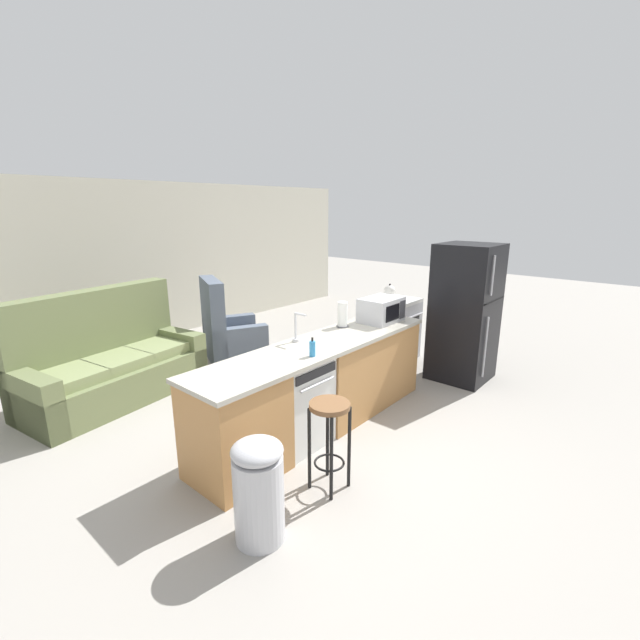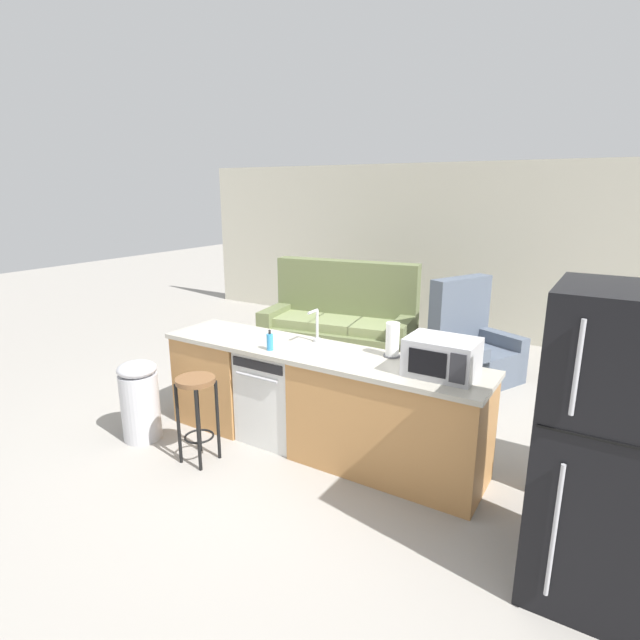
{
  "view_description": "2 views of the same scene",
  "coord_description": "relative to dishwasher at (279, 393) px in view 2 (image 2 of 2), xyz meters",
  "views": [
    {
      "loc": [
        -2.89,
        -2.6,
        2.2
      ],
      "look_at": [
        0.23,
        0.08,
        1.1
      ],
      "focal_mm": 24.0,
      "sensor_mm": 36.0,
      "label": 1
    },
    {
      "loc": [
        2.28,
        -3.38,
        2.22
      ],
      "look_at": [
        0.01,
        0.28,
        1.08
      ],
      "focal_mm": 28.0,
      "sensor_mm": 36.0,
      "label": 2
    }
  ],
  "objects": [
    {
      "name": "ground_plane",
      "position": [
        0.25,
        0.0,
        -0.42
      ],
      "size": [
        24.0,
        24.0,
        0.0
      ],
      "primitive_type": "plane",
      "color": "gray"
    },
    {
      "name": "wall_back",
      "position": [
        0.55,
        4.2,
        0.88
      ],
      "size": [
        10.0,
        0.06,
        2.6
      ],
      "color": "beige",
      "rests_on": "ground_plane"
    },
    {
      "name": "kitchen_counter",
      "position": [
        0.49,
        0.0,
        -0.0
      ],
      "size": [
        2.94,
        0.66,
        0.9
      ],
      "color": "#B77F47",
      "rests_on": "ground_plane"
    },
    {
      "name": "dishwasher",
      "position": [
        0.0,
        0.0,
        0.0
      ],
      "size": [
        0.58,
        0.61,
        0.84
      ],
      "color": "silver",
      "rests_on": "ground_plane"
    },
    {
      "name": "stove_range",
      "position": [
        2.6,
        0.55,
        0.03
      ],
      "size": [
        0.76,
        0.68,
        0.9
      ],
      "color": "#B7B7BC",
      "rests_on": "ground_plane"
    },
    {
      "name": "refrigerator",
      "position": [
        2.6,
        -0.55,
        0.46
      ],
      "size": [
        0.72,
        0.73,
        1.76
      ],
      "color": "black",
      "rests_on": "ground_plane"
    },
    {
      "name": "microwave",
      "position": [
        1.48,
        -0.0,
        0.62
      ],
      "size": [
        0.5,
        0.37,
        0.28
      ],
      "color": "#B7B7BC",
      "rests_on": "kitchen_counter"
    },
    {
      "name": "sink_faucet",
      "position": [
        0.28,
        0.2,
        0.61
      ],
      "size": [
        0.07,
        0.17,
        0.3
      ],
      "color": "silver",
      "rests_on": "kitchen_counter"
    },
    {
      "name": "paper_towel_roll",
      "position": [
        1.01,
        0.2,
        0.62
      ],
      "size": [
        0.14,
        0.14,
        0.28
      ],
      "color": "#4C4C51",
      "rests_on": "kitchen_counter"
    },
    {
      "name": "soap_bottle",
      "position": [
        0.06,
        -0.19,
        0.55
      ],
      "size": [
        0.06,
        0.06,
        0.18
      ],
      "color": "#338CCC",
      "rests_on": "kitchen_counter"
    },
    {
      "name": "bar_stool",
      "position": [
        -0.31,
        -0.7,
        0.11
      ],
      "size": [
        0.32,
        0.32,
        0.74
      ],
      "color": "brown",
      "rests_on": "ground_plane"
    },
    {
      "name": "trash_bin",
      "position": [
        -1.04,
        -0.69,
        -0.04
      ],
      "size": [
        0.35,
        0.35,
        0.74
      ],
      "color": "#B7B7BC",
      "rests_on": "ground_plane"
    },
    {
      "name": "couch",
      "position": [
        -0.68,
        2.35,
        -0.03
      ],
      "size": [
        2.12,
        1.2,
        1.27
      ],
      "color": "#667047",
      "rests_on": "ground_plane"
    },
    {
      "name": "armchair",
      "position": [
        1.07,
        2.39,
        -0.07
      ],
      "size": [
        1.09,
        1.11,
        1.2
      ],
      "color": "#515B6B",
      "rests_on": "ground_plane"
    }
  ]
}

